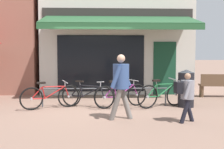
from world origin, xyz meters
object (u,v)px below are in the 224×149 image
at_px(pedestrian_adult, 121,80).
at_px(park_bench, 222,85).
at_px(bicycle_black, 87,95).
at_px(litter_bin, 186,88).
at_px(bicycle_purple, 121,95).
at_px(pedestrian_child, 186,92).
at_px(bicycle_green, 162,95).
at_px(bicycle_red, 50,97).

bearing_deg(pedestrian_adult, park_bench, 51.83).
height_order(bicycle_black, litter_bin, litter_bin).
height_order(bicycle_purple, pedestrian_child, pedestrian_child).
bearing_deg(park_bench, bicycle_purple, -147.99).
bearing_deg(park_bench, bicycle_black, -153.33).
relative_size(bicycle_green, park_bench, 1.01).
bearing_deg(pedestrian_adult, bicycle_black, 130.06).
height_order(bicycle_green, park_bench, bicycle_green).
bearing_deg(bicycle_red, bicycle_green, -22.60).
distance_m(bicycle_red, litter_bin, 4.07).
xyz_separation_m(bicycle_black, pedestrian_adult, (0.90, -1.64, 0.60)).
distance_m(bicycle_red, bicycle_black, 1.08).
bearing_deg(litter_bin, bicycle_green, -176.44).
distance_m(bicycle_green, pedestrian_adult, 2.12).
bearing_deg(bicycle_red, bicycle_purple, -19.95).
height_order(pedestrian_child, park_bench, pedestrian_child).
xyz_separation_m(bicycle_red, bicycle_purple, (2.09, 0.15, 0.01)).
bearing_deg(bicycle_green, pedestrian_adult, -158.14).
distance_m(bicycle_green, park_bench, 3.31).
distance_m(bicycle_red, bicycle_purple, 2.10).
xyz_separation_m(bicycle_purple, pedestrian_child, (1.37, -1.96, 0.34)).
bearing_deg(pedestrian_child, bicycle_red, 149.14).
height_order(bicycle_purple, pedestrian_adult, pedestrian_adult).
relative_size(bicycle_green, pedestrian_adult, 1.03).
height_order(bicycle_purple, bicycle_green, bicycle_green).
relative_size(pedestrian_adult, pedestrian_child, 1.37).
relative_size(bicycle_green, pedestrian_child, 1.42).
height_order(bicycle_red, pedestrian_child, pedestrian_child).
xyz_separation_m(bicycle_red, bicycle_black, (1.07, 0.20, -0.00)).
height_order(pedestrian_child, litter_bin, pedestrian_child).
relative_size(bicycle_purple, park_bench, 1.01).
xyz_separation_m(pedestrian_adult, litter_bin, (2.10, 1.56, -0.39)).
xyz_separation_m(pedestrian_adult, park_bench, (4.04, 3.45, -0.50)).
xyz_separation_m(bicycle_red, litter_bin, (4.06, 0.13, 0.21)).
bearing_deg(pedestrian_child, pedestrian_adult, 162.66).
relative_size(pedestrian_adult, park_bench, 0.98).
distance_m(bicycle_purple, park_bench, 4.34).
relative_size(bicycle_black, pedestrian_adult, 1.02).
distance_m(bicycle_black, bicycle_purple, 1.03).
xyz_separation_m(bicycle_purple, litter_bin, (1.97, -0.02, 0.20)).
bearing_deg(pedestrian_adult, pedestrian_child, -2.83).
bearing_deg(bicycle_red, bicycle_black, -13.31).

